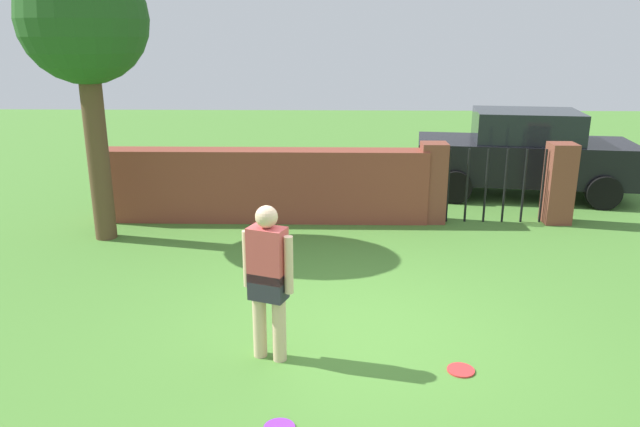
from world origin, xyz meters
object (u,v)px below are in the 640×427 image
(tree, at_px, (84,25))
(person, at_px, (268,276))
(frisbee_red, at_px, (461,370))
(car, at_px, (524,153))

(tree, xyz_separation_m, person, (3.05, -3.69, -2.40))
(person, xyz_separation_m, frisbee_red, (1.90, -0.22, -0.89))
(person, distance_m, car, 7.95)
(tree, relative_size, frisbee_red, 16.04)
(person, relative_size, frisbee_red, 6.00)
(tree, relative_size, person, 2.67)
(tree, relative_size, car, 0.99)
(person, height_order, car, car)
(frisbee_red, bearing_deg, car, 69.26)
(person, relative_size, car, 0.37)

